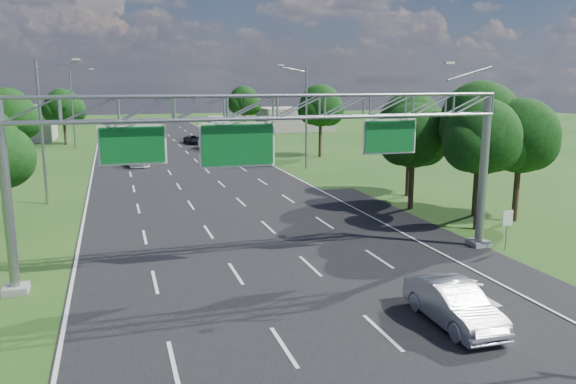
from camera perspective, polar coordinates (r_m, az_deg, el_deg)
name	(u,v)px	position (r m, az deg, el deg)	size (l,w,h in m)	color
ground	(208,194)	(43.82, -8.12, -0.25)	(220.00, 220.00, 0.00)	#1D4414
road	(208,194)	(43.82, -8.12, -0.25)	(18.00, 180.00, 0.02)	black
road_flare	(436,238)	(32.57, 14.85, -4.53)	(3.00, 30.00, 0.02)	black
sign_gantry	(277,120)	(25.49, -1.13, 7.29)	(23.50, 1.00, 9.56)	gray
regulatory_sign	(507,222)	(31.09, 21.39, -2.82)	(0.60, 0.08, 2.10)	gray
traffic_signal	(219,106)	(78.79, -7.01, 8.64)	(12.21, 0.24, 7.00)	black
streetlight_l_near	(44,126)	(42.76, -23.53, 6.21)	(2.97, 0.22, 10.16)	gray
streetlight_l_far	(74,105)	(77.61, -20.92, 8.26)	(2.97, 0.22, 10.16)	gray
streetlight_r_mid	(304,112)	(55.53, 1.68, 8.08)	(2.97, 0.22, 10.16)	gray
tree_cluster_right	(459,133)	(38.42, 16.98, 5.78)	(9.91, 14.60, 8.68)	#2D2116
tree_verge_lb	(8,116)	(58.26, -26.57, 6.89)	(5.76, 4.80, 8.06)	#2D2116
tree_verge_lc	(64,108)	(82.76, -21.83, 7.91)	(5.76, 4.80, 7.62)	#2D2116
tree_verge_rd	(321,108)	(64.70, 3.38, 8.56)	(5.76, 4.80, 8.28)	#2D2116
tree_verge_re	(245,102)	(92.89, -4.44, 9.09)	(5.76, 4.80, 7.84)	#2D2116
building_left	(2,124)	(91.89, -27.03, 6.20)	(14.00, 10.00, 5.00)	gray
building_right	(295,119)	(99.53, 0.69, 7.42)	(12.00, 9.00, 4.00)	gray
silver_sedan	(454,304)	(21.40, 16.48, -10.85)	(1.63, 4.67, 1.54)	silver
car_queue_a	(137,159)	(59.91, -15.06, 3.25)	(1.99, 4.89, 1.42)	white
car_queue_b	(193,140)	(79.41, -9.64, 5.25)	(1.88, 4.08, 1.13)	black
car_queue_c	(129,147)	(70.66, -15.87, 4.42)	(1.82, 4.53, 1.54)	black
car_queue_d	(209,143)	(72.38, -7.99, 4.91)	(1.67, 4.80, 1.58)	white
box_truck	(220,130)	(81.91, -6.95, 6.26)	(3.21, 9.24, 3.42)	silver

